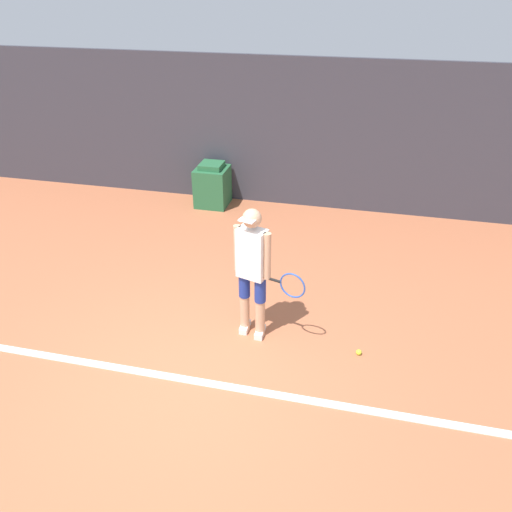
{
  "coord_description": "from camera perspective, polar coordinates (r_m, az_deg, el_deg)",
  "views": [
    {
      "loc": [
        1.68,
        -3.83,
        4.0
      ],
      "look_at": [
        0.5,
        1.24,
        1.0
      ],
      "focal_mm": 35.0,
      "sensor_mm": 36.0,
      "label": 1
    }
  ],
  "objects": [
    {
      "name": "ground_plane",
      "position": [
        5.79,
        -7.89,
        -14.18
      ],
      "size": [
        24.0,
        24.0,
        0.0
      ],
      "primitive_type": "plane",
      "color": "#B76642"
    },
    {
      "name": "back_wall",
      "position": [
        9.5,
        2.45,
        13.8
      ],
      "size": [
        24.0,
        0.1,
        2.73
      ],
      "color": "#383842",
      "rests_on": "ground_plane"
    },
    {
      "name": "court_baseline",
      "position": [
        5.81,
        -7.74,
        -13.85
      ],
      "size": [
        21.6,
        0.1,
        0.01
      ],
      "color": "white",
      "rests_on": "ground_plane"
    },
    {
      "name": "tennis_player",
      "position": [
        5.86,
        -0.34,
        -1.4
      ],
      "size": [
        0.9,
        0.35,
        1.71
      ],
      "rotation": [
        0.0,
        0.0,
        -0.28
      ],
      "color": "tan",
      "rests_on": "ground_plane"
    },
    {
      "name": "tennis_ball",
      "position": [
        6.19,
        11.67,
        -10.72
      ],
      "size": [
        0.07,
        0.07,
        0.07
      ],
      "color": "#D1E533",
      "rests_on": "ground_plane"
    },
    {
      "name": "covered_chair",
      "position": [
        9.72,
        -5.0,
        8.06
      ],
      "size": [
        0.6,
        0.61,
        0.84
      ],
      "color": "#28663D",
      "rests_on": "ground_plane"
    }
  ]
}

